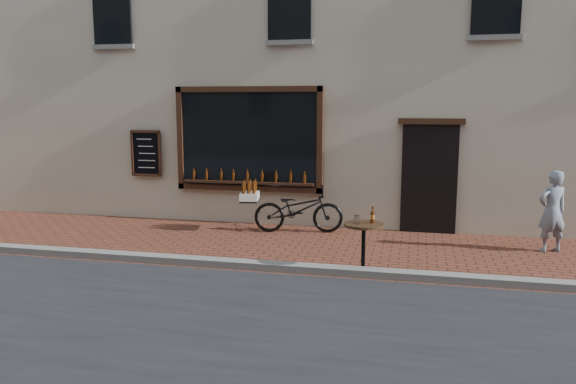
# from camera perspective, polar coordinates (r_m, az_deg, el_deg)

# --- Properties ---
(ground) EXTENTS (90.00, 90.00, 0.00)m
(ground) POSITION_cam_1_polar(r_m,az_deg,el_deg) (8.69, 1.49, -8.53)
(ground) COLOR #5A2E1D
(ground) RESTS_ON ground
(kerb) EXTENTS (90.00, 0.25, 0.12)m
(kerb) POSITION_cam_1_polar(r_m,az_deg,el_deg) (8.86, 1.75, -7.77)
(kerb) COLOR slate
(kerb) RESTS_ON ground
(shop_building) EXTENTS (28.00, 6.20, 10.00)m
(shop_building) POSITION_cam_1_polar(r_m,az_deg,el_deg) (14.90, 6.84, 18.16)
(shop_building) COLOR beige
(shop_building) RESTS_ON ground
(cargo_bicycle) EXTENTS (2.16, 0.95, 1.02)m
(cargo_bicycle) POSITION_cam_1_polar(r_m,az_deg,el_deg) (11.44, 0.89, -1.72)
(cargo_bicycle) COLOR black
(cargo_bicycle) RESTS_ON ground
(bistro_table) EXTENTS (0.62, 0.62, 1.06)m
(bistro_table) POSITION_cam_1_polar(r_m,az_deg,el_deg) (8.75, 7.70, -4.63)
(bistro_table) COLOR black
(bistro_table) RESTS_ON ground
(pedestrian) EXTENTS (0.63, 0.53, 1.46)m
(pedestrian) POSITION_cam_1_polar(r_m,az_deg,el_deg) (10.95, 25.25, -1.78)
(pedestrian) COLOR gray
(pedestrian) RESTS_ON ground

